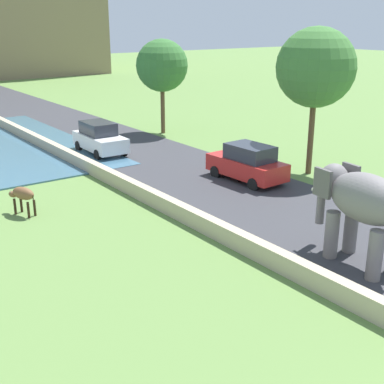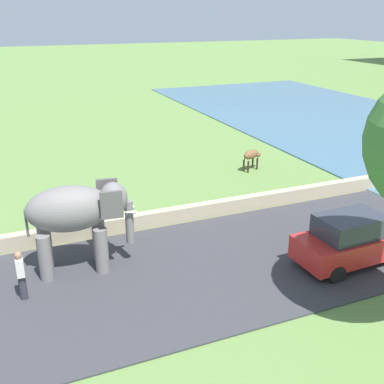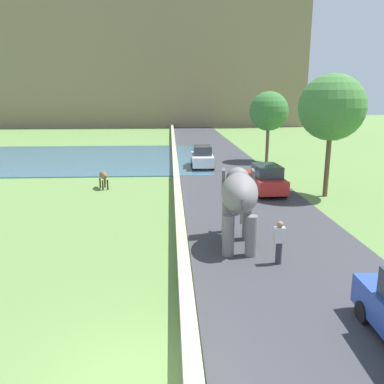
{
  "view_description": "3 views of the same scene",
  "coord_description": "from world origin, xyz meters",
  "px_view_note": "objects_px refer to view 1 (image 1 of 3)",
  "views": [
    {
      "loc": [
        -9.36,
        -1.05,
        7.28
      ],
      "look_at": [
        0.92,
        13.0,
        1.47
      ],
      "focal_mm": 48.18,
      "sensor_mm": 36.0,
      "label": 1
    },
    {
      "loc": [
        17.34,
        5.96,
        8.06
      ],
      "look_at": [
        1.42,
        12.62,
        1.32
      ],
      "focal_mm": 43.32,
      "sensor_mm": 36.0,
      "label": 2
    },
    {
      "loc": [
        0.81,
        -7.08,
        5.88
      ],
      "look_at": [
        1.7,
        9.23,
        1.89
      ],
      "focal_mm": 37.35,
      "sensor_mm": 36.0,
      "label": 3
    }
  ],
  "objects_px": {
    "elephant": "(361,203)",
    "cow_brown": "(23,195)",
    "car_red": "(247,163)",
    "car_white": "(100,138)"
  },
  "relations": [
    {
      "from": "cow_brown",
      "to": "car_white",
      "type": "bearing_deg",
      "value": 46.17
    },
    {
      "from": "car_red",
      "to": "cow_brown",
      "type": "bearing_deg",
      "value": 169.52
    },
    {
      "from": "car_red",
      "to": "car_white",
      "type": "bearing_deg",
      "value": 109.16
    },
    {
      "from": "car_red",
      "to": "car_white",
      "type": "xyz_separation_m",
      "value": [
        -3.15,
        9.07,
        0.0
      ]
    },
    {
      "from": "elephant",
      "to": "car_white",
      "type": "relative_size",
      "value": 0.88
    },
    {
      "from": "elephant",
      "to": "car_white",
      "type": "height_order",
      "value": "elephant"
    },
    {
      "from": "car_red",
      "to": "cow_brown",
      "type": "relative_size",
      "value": 2.88
    },
    {
      "from": "elephant",
      "to": "car_red",
      "type": "bearing_deg",
      "value": 69.85
    },
    {
      "from": "elephant",
      "to": "cow_brown",
      "type": "xyz_separation_m",
      "value": [
        -6.94,
        10.38,
        -1.2
      ]
    },
    {
      "from": "car_white",
      "to": "cow_brown",
      "type": "height_order",
      "value": "car_white"
    }
  ]
}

